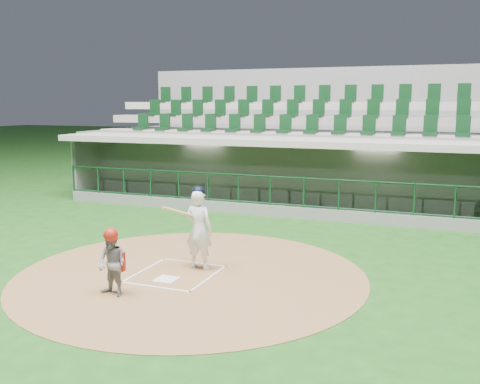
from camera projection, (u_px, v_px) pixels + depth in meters
The scene contains 8 objects.
ground at pixel (183, 270), 11.31m from camera, with size 120.00×120.00×0.00m, color #194A15.
dirt_circle at pixel (191, 275), 11.02m from camera, with size 7.20×7.20×0.01m, color brown.
home_plate at pixel (166, 279), 10.66m from camera, with size 0.43×0.43×0.02m, color white.
batter_box_chalk at pixel (176, 274), 11.03m from camera, with size 1.55×1.80×0.01m.
dugout_structure at pixel (292, 178), 18.28m from camera, with size 16.40×3.70×3.00m.
seating_deck at pixel (310, 156), 21.10m from camera, with size 17.00×6.72×5.15m.
batter at pixel (199, 228), 11.26m from camera, with size 0.87×0.88×1.79m.
catcher at pixel (112, 262), 9.71m from camera, with size 0.66×0.56×1.27m.
Camera 1 is at (5.09, -9.69, 3.49)m, focal length 40.00 mm.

